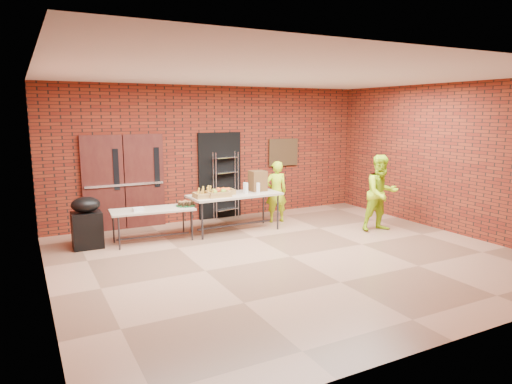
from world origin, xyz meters
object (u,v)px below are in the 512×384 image
Objects in this scene: covered_grill at (87,222)px; volunteer_man at (381,193)px; coffee_dispenser at (258,181)px; table_right at (235,197)px; table_left at (153,212)px; wire_rack at (226,185)px; volunteer_woman at (276,192)px.

covered_grill is 6.13m from volunteer_man.
coffee_dispenser is 2.73m from volunteer_man.
table_right is at bearing -2.46° from covered_grill.
coffee_dispenser reaches higher than table_left.
volunteer_man is at bearing -58.82° from wire_rack.
wire_rack is 1.24m from table_right.
covered_grill is at bearing 175.28° from table_right.
table_left is at bearing -163.20° from wire_rack.
wire_rack is 0.81× the size of table_right.
coffee_dispenser is (0.31, -1.08, 0.24)m from wire_rack.
covered_grill is (-3.68, 0.04, -0.55)m from coffee_dispenser.
wire_rack is 3.54m from covered_grill.
wire_rack is at bearing 141.64° from volunteer_man.
volunteer_man reaches higher than volunteer_woman.
table_right is 4.44× the size of coffee_dispenser.
volunteer_man reaches higher than wire_rack.
wire_rack is at bearing -33.50° from volunteer_woman.
coffee_dispenser is at bearing 152.68° from volunteer_man.
covered_grill is at bearing -175.47° from wire_rack.
volunteer_man is at bearing 143.36° from volunteer_woman.
wire_rack is at bearing 34.00° from table_left.
wire_rack reaches higher than volunteer_woman.
table_left is at bearing -176.97° from coffee_dispenser.
volunteer_man reaches higher than coffee_dispenser.
table_right reaches higher than table_left.
covered_grill reaches higher than table_left.
table_left is at bearing 16.78° from volunteer_woman.
table_right is at bearing 25.24° from volunteer_woman.
coffee_dispenser is at bearing 7.61° from table_left.
wire_rack is 3.58× the size of coffee_dispenser.
wire_rack is 1.26m from volunteer_woman.
wire_rack is at bearing 17.64° from covered_grill.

